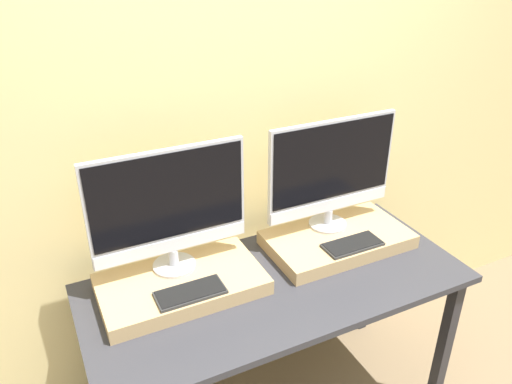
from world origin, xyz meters
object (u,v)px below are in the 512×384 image
object	(u,v)px
keyboard_left	(190,292)
keyboard_right	(353,244)
monitor_left	(169,206)
monitor_right	(332,170)

from	to	relation	value
keyboard_left	keyboard_right	bearing A→B (deg)	0.00
monitor_left	keyboard_right	size ratio (longest dim) A/B	2.37
monitor_left	keyboard_left	bearing A→B (deg)	-90.00
monitor_left	keyboard_left	world-z (taller)	monitor_left
keyboard_left	monitor_right	bearing A→B (deg)	14.69
monitor_right	keyboard_right	distance (m)	0.34
monitor_left	keyboard_left	distance (m)	0.34
keyboard_right	monitor_left	bearing A→B (deg)	165.31
keyboard_right	monitor_right	bearing A→B (deg)	90.00
monitor_left	keyboard_left	xyz separation A→B (m)	(0.00, -0.20, -0.28)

